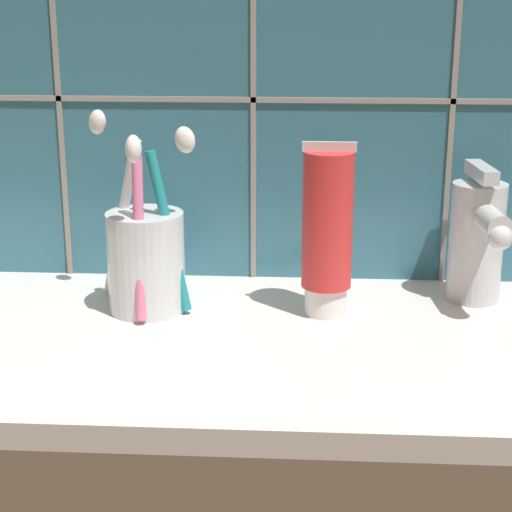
{
  "coord_description": "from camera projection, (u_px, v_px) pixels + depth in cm",
  "views": [
    {
      "loc": [
        6.84,
        -64.12,
        28.86
      ],
      "look_at": [
        2.83,
        2.2,
        8.13
      ],
      "focal_mm": 60.0,
      "sensor_mm": 36.0,
      "label": 1
    }
  ],
  "objects": [
    {
      "name": "sink_faucet",
      "position": [
        478.0,
        238.0,
        0.75
      ],
      "size": [
        4.82,
        10.46,
        12.32
      ],
      "rotation": [
        0.0,
        0.0,
        -1.47
      ],
      "color": "silver",
      "rests_on": "sink_counter"
    },
    {
      "name": "toothbrush_cup",
      "position": [
        146.0,
        256.0,
        0.74
      ],
      "size": [
        10.74,
        9.51,
        17.22
      ],
      "color": "silver",
      "rests_on": "sink_counter"
    },
    {
      "name": "sink_counter",
      "position": [
        220.0,
        347.0,
        0.7
      ],
      "size": [
        72.69,
        31.02,
        2.0
      ],
      "primitive_type": "cube",
      "color": "silver",
      "rests_on": "ground"
    },
    {
      "name": "tile_wall_backsplash",
      "position": [
        234.0,
        31.0,
        0.78
      ],
      "size": [
        82.69,
        1.72,
        50.53
      ],
      "color": "#336B7F",
      "rests_on": "ground"
    },
    {
      "name": "toothpaste_tube",
      "position": [
        327.0,
        231.0,
        0.72
      ],
      "size": [
        4.49,
        4.27,
        15.0
      ],
      "color": "white",
      "rests_on": "sink_counter"
    }
  ]
}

